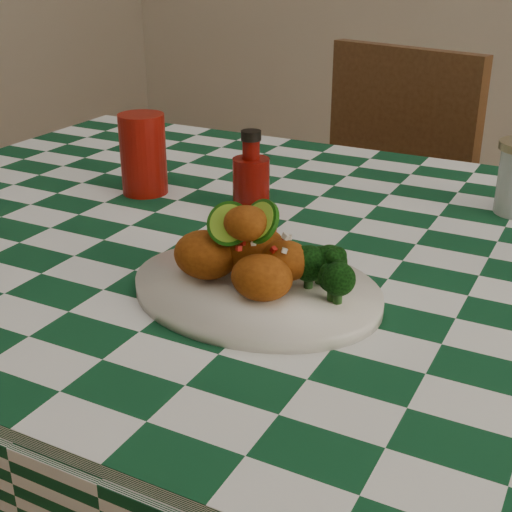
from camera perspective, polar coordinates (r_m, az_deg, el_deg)
The scene contains 7 objects.
dining_table at distance 1.23m, azimuth 5.34°, elevation -16.33°, with size 1.66×1.06×0.79m, color #0D3D20, non-canonical shape.
plate at distance 0.87m, azimuth 0.00°, elevation -2.76°, with size 0.32×0.25×0.02m, color silver, non-canonical shape.
fried_chicken_pile at distance 0.85m, azimuth -0.44°, elevation 0.86°, with size 0.15×0.11×0.10m, color #8D400D, non-canonical shape.
broccoli_side at distance 0.84m, azimuth 5.45°, elevation -1.38°, with size 0.07×0.07×0.05m, color black, non-canonical shape.
red_tumbler at distance 1.24m, azimuth -9.01°, elevation 8.05°, with size 0.08×0.08×0.14m, color maroon.
ketchup_bottle at distance 1.14m, azimuth -0.39°, elevation 6.84°, with size 0.06×0.06×0.13m, color #690A05, non-canonical shape.
wooden_chair_left at distance 1.84m, azimuth 7.56°, elevation 0.88°, with size 0.43×0.45×0.95m, color #472814, non-canonical shape.
Camera 1 is at (0.33, -0.88, 1.19)m, focal length 50.00 mm.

